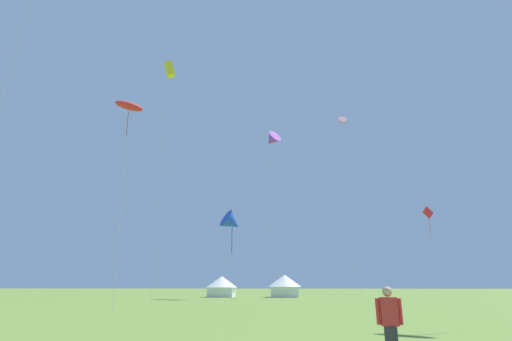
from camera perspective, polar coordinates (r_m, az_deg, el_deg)
kite_purple_delta at (r=61.89m, az=2.33°, el=4.49°), size 3.51×3.51×25.30m
kite_red_parafoil at (r=29.97m, az=-18.11°, el=8.90°), size 2.02×2.34×14.52m
kite_yellow_box at (r=55.60m, az=-12.57°, el=14.22°), size 1.74×1.41×30.90m
kite_pink_delta at (r=68.09m, az=12.50°, el=6.98°), size 1.97×1.85×29.31m
kite_red_diamond at (r=67.92m, az=23.95°, el=-5.87°), size 1.98×2.50×13.89m
kite_blue_delta at (r=53.42m, az=-3.51°, el=-7.63°), size 4.15×3.94×11.62m
person_spectator at (r=9.59m, az=19.14°, el=-21.06°), size 0.57×0.28×1.73m
festival_tent_center at (r=61.51m, az=-5.06°, el=-16.45°), size 4.69×4.69×3.05m
festival_tent_right at (r=60.70m, az=4.23°, el=-16.37°), size 4.98×4.98×3.24m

